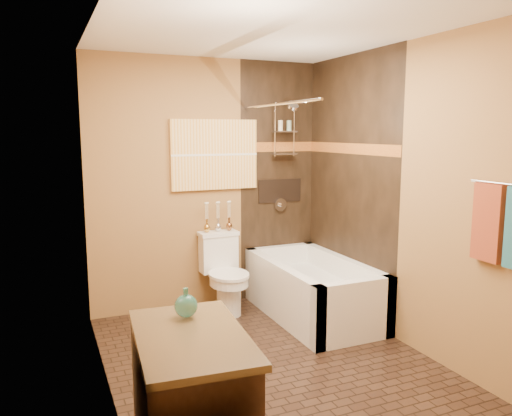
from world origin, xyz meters
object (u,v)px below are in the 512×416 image
sunset_painting (215,155)px  toilet (225,273)px  bathtub (313,294)px  vanity (191,406)px

sunset_painting → toilet: 1.18m
bathtub → toilet: toilet is taller
sunset_painting → toilet: bearing=-90.0°
sunset_painting → toilet: size_ratio=1.16×
sunset_painting → bathtub: bearing=-44.5°
vanity → sunset_painting: bearing=73.2°
sunset_painting → bathtub: (0.74, -0.73, -1.33)m
sunset_painting → bathtub: sunset_painting is taller
sunset_painting → toilet: sunset_painting is taller
toilet → vanity: bearing=-115.7°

